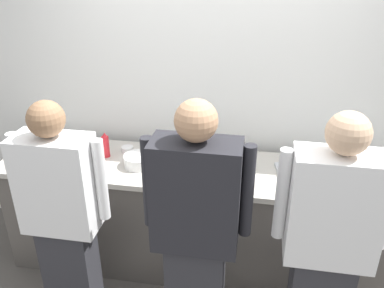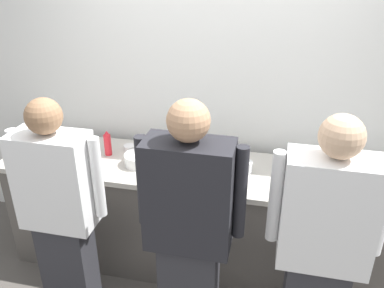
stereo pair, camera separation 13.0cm
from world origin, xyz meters
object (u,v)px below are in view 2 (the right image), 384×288
at_px(chef_near_left, 61,213).
at_px(ramekin_yellow_sauce, 129,148).
at_px(chef_center, 189,232).
at_px(mixing_bowl_steel, 180,160).
at_px(ramekin_green_sauce, 225,181).
at_px(plate_stack_rear, 371,192).
at_px(squeeze_bottle_primary, 108,143).
at_px(chef_far_right, 321,250).
at_px(deli_cup, 246,167).
at_px(sheet_tray, 314,178).
at_px(ramekin_orange_sauce, 162,151).
at_px(plate_stack_front, 139,159).

distance_m(chef_near_left, ramekin_yellow_sauce, 0.85).
xyz_separation_m(chef_center, ramekin_yellow_sauce, (-0.70, 0.90, 0.03)).
xyz_separation_m(mixing_bowl_steel, ramekin_green_sauce, (0.36, -0.16, -0.03)).
xyz_separation_m(plate_stack_rear, mixing_bowl_steel, (-1.31, 0.11, 0.02)).
relative_size(ramekin_yellow_sauce, ramekin_green_sauce, 1.15).
xyz_separation_m(chef_center, squeeze_bottle_primary, (-0.84, 0.80, 0.10)).
bearing_deg(chef_center, squeeze_bottle_primary, 136.37).
distance_m(chef_far_right, plate_stack_rear, 0.68).
xyz_separation_m(chef_far_right, deli_cup, (-0.49, 0.72, 0.06)).
xyz_separation_m(plate_stack_rear, sheet_tray, (-0.35, 0.13, -0.02)).
xyz_separation_m(plate_stack_rear, ramekin_orange_sauce, (-1.50, 0.28, -0.01)).
relative_size(squeeze_bottle_primary, ramekin_green_sauce, 2.49).
bearing_deg(ramekin_orange_sauce, deli_cup, -12.11).
xyz_separation_m(chef_near_left, ramekin_yellow_sauce, (0.15, 0.84, 0.07)).
xyz_separation_m(chef_center, sheet_tray, (0.72, 0.75, 0.02)).
relative_size(sheet_tray, squeeze_bottle_primary, 2.47).
bearing_deg(chef_center, plate_stack_rear, 30.05).
xyz_separation_m(chef_near_left, squeeze_bottle_primary, (0.01, 0.73, 0.15)).
bearing_deg(deli_cup, squeeze_bottle_primary, 177.89).
relative_size(chef_far_right, deli_cup, 18.65).
height_order(mixing_bowl_steel, ramekin_orange_sauce, mixing_bowl_steel).
bearing_deg(plate_stack_front, chef_far_right, -27.60).
xyz_separation_m(plate_stack_front, plate_stack_rear, (1.62, -0.08, -0.01)).
xyz_separation_m(plate_stack_rear, ramekin_green_sauce, (-0.95, -0.05, -0.02)).
bearing_deg(mixing_bowl_steel, chef_far_right, -35.77).
distance_m(ramekin_orange_sauce, deli_cup, 0.69).
height_order(chef_far_right, deli_cup, chef_far_right).
distance_m(plate_stack_front, ramekin_orange_sauce, 0.23).
relative_size(chef_center, sheet_tray, 3.41).
bearing_deg(chef_near_left, chef_far_right, -1.23).
height_order(mixing_bowl_steel, squeeze_bottle_primary, squeeze_bottle_primary).
bearing_deg(squeeze_bottle_primary, deli_cup, -2.11).
bearing_deg(deli_cup, ramekin_green_sauce, -124.13).
bearing_deg(chef_center, sheet_tray, 46.09).
relative_size(ramekin_green_sauce, deli_cup, 0.90).
bearing_deg(squeeze_bottle_primary, ramekin_orange_sauce, 14.48).
height_order(plate_stack_rear, mixing_bowl_steel, mixing_bowl_steel).
bearing_deg(chef_far_right, chef_center, -177.53).
bearing_deg(ramekin_yellow_sauce, deli_cup, -8.79).
bearing_deg(mixing_bowl_steel, ramekin_green_sauce, -24.14).
relative_size(chef_near_left, mixing_bowl_steel, 4.65).
xyz_separation_m(plate_stack_front, deli_cup, (0.79, 0.06, 0.00)).
xyz_separation_m(mixing_bowl_steel, ramekin_orange_sauce, (-0.19, 0.17, -0.03)).
height_order(plate_stack_rear, squeeze_bottle_primary, squeeze_bottle_primary).
bearing_deg(ramekin_yellow_sauce, sheet_tray, -6.07).
xyz_separation_m(chef_near_left, plate_stack_rear, (1.92, 0.55, 0.09)).
distance_m(chef_far_right, sheet_tray, 0.72).
height_order(chef_near_left, mixing_bowl_steel, chef_near_left).
distance_m(chef_far_right, ramekin_green_sauce, 0.82).
bearing_deg(ramekin_yellow_sauce, chef_center, -52.18).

